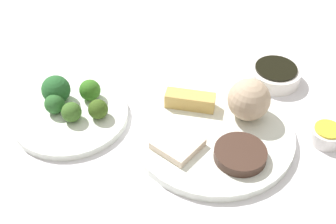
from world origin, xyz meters
name	(u,v)px	position (x,y,z in m)	size (l,w,h in m)	color
tabletop	(206,124)	(0.00, 0.00, 0.01)	(2.20, 2.20, 0.02)	white
main_plate	(213,133)	(-0.04, 0.02, 0.03)	(0.30, 0.30, 0.02)	white
rice_scoop	(249,100)	(-0.05, -0.06, 0.08)	(0.08, 0.08, 0.08)	tan
spring_roll	(190,100)	(0.04, 0.01, 0.05)	(0.09, 0.03, 0.03)	tan
crab_rangoon_wonton	(178,144)	(-0.03, 0.10, 0.04)	(0.07, 0.07, 0.01)	beige
stir_fry_heap	(240,154)	(-0.11, 0.03, 0.04)	(0.09, 0.09, 0.02)	#412A21
broccoli_plate	(71,115)	(0.17, 0.20, 0.03)	(0.22, 0.22, 0.01)	white
broccoli_floret_0	(71,112)	(0.15, 0.20, 0.05)	(0.04, 0.04, 0.04)	#3C6626
broccoli_floret_1	(56,90)	(0.22, 0.20, 0.06)	(0.06, 0.06, 0.06)	#26602C
broccoli_floret_2	(90,90)	(0.18, 0.14, 0.05)	(0.04, 0.04, 0.04)	#367220
broccoli_floret_3	(55,104)	(0.19, 0.22, 0.05)	(0.04, 0.04, 0.04)	#2C622B
broccoli_floret_4	(98,109)	(0.13, 0.16, 0.05)	(0.04, 0.04, 0.04)	#3A591B
soy_sauce_bowl	(276,75)	(0.00, -0.19, 0.04)	(0.11, 0.11, 0.03)	white
soy_sauce_bowl_liquid	(277,69)	(0.00, -0.19, 0.05)	(0.09, 0.09, 0.00)	black
sauce_ramekin_hot_mustard	(326,135)	(-0.17, -0.13, 0.03)	(0.06, 0.06, 0.03)	white
sauce_ramekin_hot_mustard_liquid	(328,129)	(-0.17, -0.13, 0.05)	(0.05, 0.05, 0.00)	yellow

